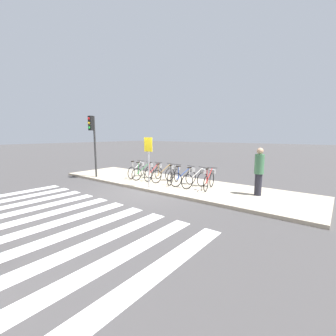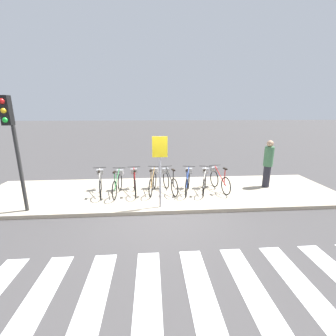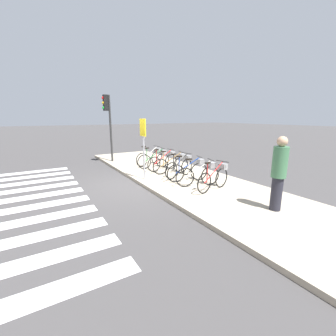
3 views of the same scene
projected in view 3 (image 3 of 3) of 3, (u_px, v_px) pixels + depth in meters
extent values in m
plane|color=#423F3F|center=(138.00, 184.00, 7.99)|extent=(120.00, 120.00, 0.00)
cube|color=#B7A88E|center=(177.00, 176.00, 8.81)|extent=(12.74, 3.34, 0.12)
torus|color=black|center=(142.00, 160.00, 10.17)|extent=(0.16, 0.63, 0.64)
torus|color=black|center=(157.00, 157.00, 10.74)|extent=(0.16, 0.63, 0.64)
cylinder|color=beige|center=(149.00, 153.00, 10.40)|extent=(0.20, 0.88, 0.54)
cylinder|color=beige|center=(144.00, 153.00, 10.19)|extent=(0.04, 0.04, 0.57)
cube|color=black|center=(144.00, 147.00, 10.12)|extent=(0.11, 0.21, 0.04)
cylinder|color=#262626|center=(157.00, 146.00, 10.62)|extent=(0.46, 0.11, 0.02)
cube|color=gray|center=(158.00, 150.00, 10.69)|extent=(0.27, 0.24, 0.18)
torus|color=black|center=(144.00, 162.00, 9.71)|extent=(0.08, 0.64, 0.64)
torus|color=black|center=(163.00, 160.00, 10.10)|extent=(0.08, 0.64, 0.64)
cylinder|color=#267238|center=(154.00, 155.00, 9.85)|extent=(0.10, 0.89, 0.54)
cylinder|color=#267238|center=(147.00, 155.00, 9.70)|extent=(0.03, 0.03, 0.57)
cube|color=black|center=(147.00, 148.00, 9.63)|extent=(0.08, 0.20, 0.04)
cylinder|color=#262626|center=(162.00, 148.00, 9.97)|extent=(0.46, 0.06, 0.02)
cube|color=gray|center=(164.00, 152.00, 10.04)|extent=(0.25, 0.22, 0.18)
torus|color=black|center=(154.00, 164.00, 9.21)|extent=(0.10, 0.64, 0.64)
torus|color=black|center=(171.00, 162.00, 9.72)|extent=(0.10, 0.64, 0.64)
cylinder|color=red|center=(163.00, 157.00, 9.41)|extent=(0.13, 0.89, 0.54)
cylinder|color=red|center=(156.00, 157.00, 9.22)|extent=(0.04, 0.04, 0.57)
cube|color=black|center=(156.00, 150.00, 9.15)|extent=(0.09, 0.21, 0.04)
cylinder|color=#262626|center=(171.00, 149.00, 9.60)|extent=(0.46, 0.07, 0.02)
cube|color=gray|center=(172.00, 153.00, 9.67)|extent=(0.26, 0.22, 0.18)
torus|color=black|center=(160.00, 167.00, 8.79)|extent=(0.15, 0.64, 0.64)
torus|color=black|center=(181.00, 165.00, 9.09)|extent=(0.15, 0.64, 0.64)
cylinder|color=olive|center=(171.00, 159.00, 8.88)|extent=(0.19, 0.88, 0.54)
cylinder|color=olive|center=(163.00, 159.00, 8.76)|extent=(0.04, 0.04, 0.57)
cube|color=black|center=(163.00, 151.00, 8.70)|extent=(0.10, 0.21, 0.04)
cylinder|color=#262626|center=(181.00, 152.00, 8.97)|extent=(0.46, 0.10, 0.02)
cube|color=gray|center=(182.00, 156.00, 9.03)|extent=(0.27, 0.24, 0.18)
torus|color=black|center=(171.00, 171.00, 8.11)|extent=(0.21, 0.62, 0.64)
torus|color=black|center=(186.00, 167.00, 8.73)|extent=(0.21, 0.62, 0.64)
cylinder|color=black|center=(179.00, 162.00, 8.36)|extent=(0.27, 0.87, 0.54)
cylinder|color=black|center=(174.00, 163.00, 8.13)|extent=(0.04, 0.04, 0.57)
cube|color=black|center=(174.00, 154.00, 8.06)|extent=(0.12, 0.21, 0.04)
cylinder|color=#262626|center=(187.00, 153.00, 8.61)|extent=(0.45, 0.15, 0.02)
cube|color=gray|center=(187.00, 158.00, 8.68)|extent=(0.28, 0.26, 0.18)
torus|color=black|center=(176.00, 173.00, 7.74)|extent=(0.19, 0.63, 0.64)
torus|color=black|center=(199.00, 172.00, 7.99)|extent=(0.19, 0.63, 0.64)
cylinder|color=navy|center=(188.00, 165.00, 7.81)|extent=(0.25, 0.87, 0.54)
cylinder|color=navy|center=(179.00, 165.00, 7.71)|extent=(0.04, 0.04, 0.57)
cube|color=black|center=(179.00, 156.00, 7.64)|extent=(0.12, 0.21, 0.04)
cylinder|color=#262626|center=(199.00, 157.00, 7.87)|extent=(0.45, 0.14, 0.02)
cube|color=gray|center=(201.00, 162.00, 7.92)|extent=(0.28, 0.25, 0.18)
torus|color=black|center=(185.00, 177.00, 7.24)|extent=(0.22, 0.62, 0.64)
torus|color=black|center=(210.00, 176.00, 7.45)|extent=(0.22, 0.62, 0.64)
cylinder|color=beige|center=(198.00, 169.00, 7.29)|extent=(0.29, 0.86, 0.54)
cylinder|color=beige|center=(189.00, 169.00, 7.20)|extent=(0.04, 0.04, 0.57)
cube|color=black|center=(189.00, 159.00, 7.13)|extent=(0.12, 0.21, 0.04)
cylinder|color=#262626|center=(211.00, 160.00, 7.33)|extent=(0.45, 0.16, 0.02)
cube|color=gray|center=(212.00, 165.00, 7.38)|extent=(0.29, 0.26, 0.18)
torus|color=black|center=(204.00, 183.00, 6.62)|extent=(0.16, 0.63, 0.64)
torus|color=black|center=(221.00, 178.00, 7.19)|extent=(0.16, 0.63, 0.64)
cylinder|color=red|center=(214.00, 172.00, 6.85)|extent=(0.21, 0.88, 0.54)
cylinder|color=red|center=(207.00, 173.00, 6.63)|extent=(0.04, 0.04, 0.57)
cube|color=black|center=(208.00, 163.00, 6.56)|extent=(0.11, 0.21, 0.04)
cylinder|color=#262626|center=(222.00, 161.00, 7.07)|extent=(0.46, 0.12, 0.02)
cube|color=gray|center=(223.00, 167.00, 7.14)|extent=(0.28, 0.24, 0.18)
cylinder|color=#23232D|center=(276.00, 194.00, 5.43)|extent=(0.26, 0.26, 0.83)
cylinder|color=#3F724C|center=(280.00, 162.00, 5.26)|extent=(0.34, 0.34, 0.73)
sphere|color=tan|center=(282.00, 141.00, 5.15)|extent=(0.24, 0.24, 0.24)
cylinder|color=#2D2D2D|center=(111.00, 129.00, 11.16)|extent=(0.10, 0.10, 3.25)
cube|color=black|center=(105.00, 103.00, 10.78)|extent=(0.24, 0.20, 0.75)
sphere|color=red|center=(103.00, 98.00, 10.68)|extent=(0.14, 0.14, 0.14)
sphere|color=gold|center=(103.00, 103.00, 10.73)|extent=(0.14, 0.14, 0.14)
sphere|color=green|center=(104.00, 108.00, 10.79)|extent=(0.14, 0.14, 0.14)
cylinder|color=#99999E|center=(144.00, 150.00, 7.95)|extent=(0.06, 0.06, 2.17)
cube|color=yellow|center=(143.00, 127.00, 7.77)|extent=(0.44, 0.03, 0.60)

